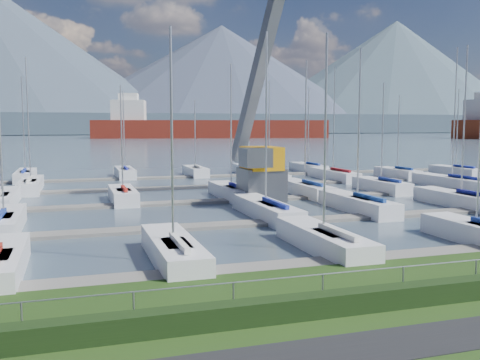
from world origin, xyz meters
name	(u,v)px	position (x,y,z in m)	size (l,w,h in m)	color
path	(404,342)	(0.00, -3.00, 0.01)	(160.00, 2.00, 0.04)	black
water	(89,137)	(0.00, 260.00, -0.40)	(800.00, 540.00, 0.20)	#445564
hedge	(356,301)	(0.00, -0.40, 0.35)	(80.00, 0.70, 0.70)	black
fence	(351,272)	(0.00, 0.00, 1.20)	(0.04, 0.04, 80.00)	gray
foothill	(85,124)	(0.00, 330.00, 6.00)	(900.00, 80.00, 12.00)	#41515F
mountains	(91,69)	(7.35, 404.62, 46.68)	(1190.00, 360.00, 115.00)	#4A5B6C
docks	(187,203)	(0.00, 26.00, -0.22)	(90.00, 41.60, 0.25)	slate
crane	(262,132)	(6.12, 25.56, 5.33)	(5.45, 13.22, 22.35)	#515358
cargo_ship_mid	(201,129)	(46.34, 216.30, 3.52)	(103.54, 38.18, 21.50)	maroon
sailboat_fleet	(164,131)	(-1.17, 29.39, 5.36)	(74.65, 49.20, 13.85)	navy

